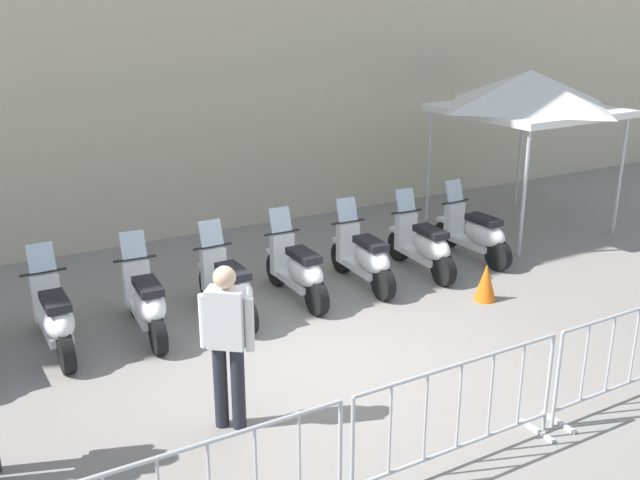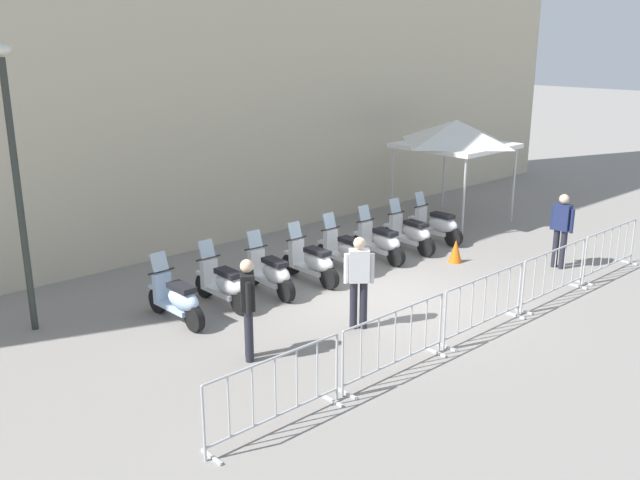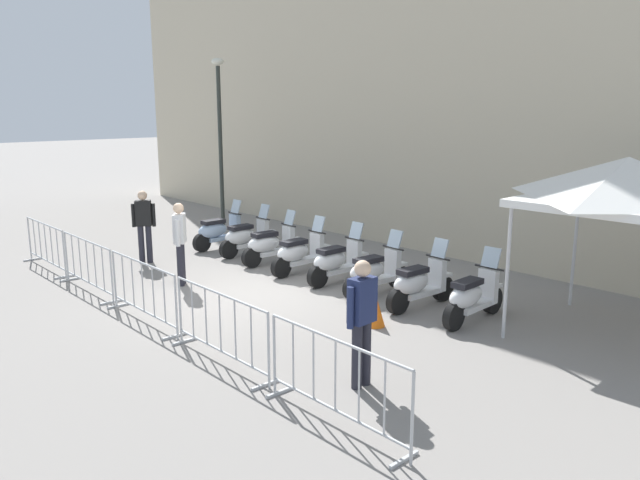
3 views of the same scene
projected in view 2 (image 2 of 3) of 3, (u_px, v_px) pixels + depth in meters
name	position (u px, v px, depth m)	size (l,w,h in m)	color
ground_plane	(388.00, 297.00, 14.20)	(120.00, 120.00, 0.00)	gray
motorcycle_0	(177.00, 300.00, 12.82)	(0.56, 1.72, 1.24)	black
motorcycle_1	(224.00, 285.00, 13.59)	(0.56, 1.72, 1.24)	black
motorcycle_2	(270.00, 273.00, 14.24)	(0.57, 1.73, 1.24)	black
motorcycle_3	(312.00, 262.00, 14.93)	(0.56, 1.72, 1.24)	black
motorcycle_4	(346.00, 251.00, 15.70)	(0.56, 1.72, 1.24)	black
motorcycle_5	(380.00, 242.00, 16.38)	(0.56, 1.73, 1.24)	black
motorcycle_6	(410.00, 234.00, 17.10)	(0.56, 1.73, 1.24)	black
motorcycle_7	(437.00, 225.00, 17.86)	(0.56, 1.72, 1.24)	black
barrier_segment_0	(275.00, 393.00, 9.31)	(2.31, 0.50, 1.07)	#B2B5B7
barrier_segment_1	(395.00, 342.00, 10.86)	(2.31, 0.50, 1.07)	#B2B5B7
barrier_segment_2	(484.00, 304.00, 12.41)	(2.31, 0.50, 1.07)	#B2B5B7
barrier_segment_3	(554.00, 274.00, 13.96)	(2.31, 0.50, 1.07)	#B2B5B7
barrier_segment_4	(610.00, 250.00, 15.51)	(2.31, 0.50, 1.07)	#B2B5B7
street_lamp	(14.00, 161.00, 11.79)	(0.36, 0.36, 5.02)	#2D332D
officer_near_row_end	(248.00, 303.00, 11.21)	(0.39, 0.47, 1.73)	#23232D
officer_mid_plaza	(359.00, 277.00, 12.43)	(0.44, 0.40, 1.73)	#23232D
officer_by_barriers	(561.00, 227.00, 15.73)	(0.23, 0.55, 1.73)	#23232D
canopy_tent	(456.00, 134.00, 19.25)	(2.69, 2.69, 2.91)	silver
traffic_cone	(456.00, 251.00, 16.31)	(0.32, 0.32, 0.55)	orange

